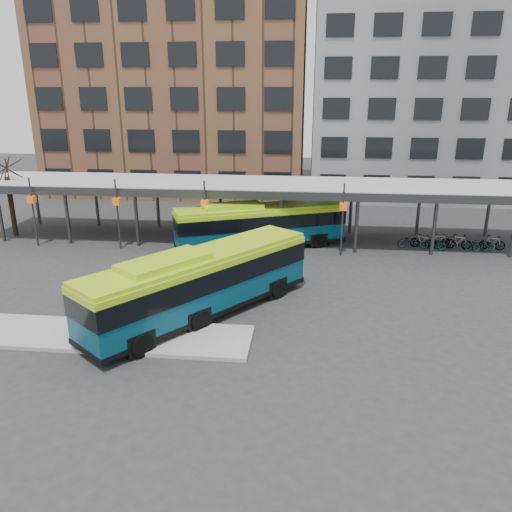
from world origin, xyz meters
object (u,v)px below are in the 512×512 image
Objects in this scene: tree at (11,204)px; bus_rear at (260,224)px; bus_front at (201,281)px; pedestrian at (145,315)px.

tree reaches higher than bus_rear.
tree reaches higher than bus_front.
bus_front is 3.18m from pedestrian.
bus_front is 11.32m from bus_rear.
bus_rear is at bearing -9.03° from pedestrian.
pedestrian is (-1.98, -2.39, -0.73)m from bus_front.
bus_front is 6.67× the size of pedestrian.
bus_front is at bearing -121.60° from bus_rear.
tree reaches higher than pedestrian.
pedestrian is (14.82, -14.70, -1.39)m from tree.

